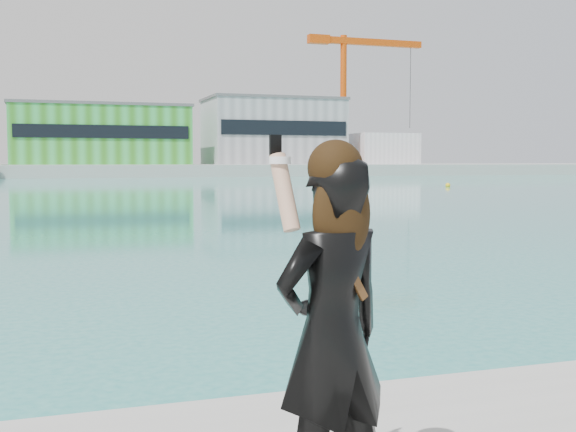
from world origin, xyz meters
name	(u,v)px	position (x,y,z in m)	size (l,w,h in m)	color
far_quay	(54,170)	(0.00, 130.00, 1.00)	(320.00, 40.00, 2.00)	#9E9E99
warehouse_green	(100,135)	(8.00, 127.98, 7.26)	(30.60, 16.36, 10.50)	#338D23
warehouse_grey_right	(273,131)	(40.00, 127.98, 8.26)	(25.50, 15.35, 12.50)	gray
ancillary_shed	(382,149)	(62.00, 126.00, 5.00)	(12.00, 10.00, 6.00)	silver
dock_crane	(349,95)	(53.20, 122.00, 15.07)	(23.00, 4.00, 24.00)	#EF500E
flagpole_right	(187,138)	(22.09, 121.00, 6.54)	(1.28, 0.16, 8.00)	silver
buoy_near	(448,187)	(37.28, 59.63, 0.00)	(0.50, 0.50, 0.50)	yellow
woman	(332,324)	(0.39, -0.88, 1.76)	(0.75, 0.60, 1.90)	black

